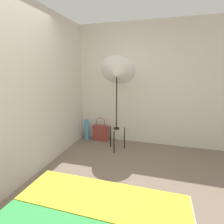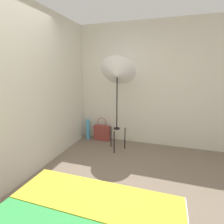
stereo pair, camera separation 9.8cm
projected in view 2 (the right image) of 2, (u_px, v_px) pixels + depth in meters
ground_plane at (94, 218)px, 1.94m from camera, size 14.00×14.00×0.00m
wall_back at (136, 85)px, 3.81m from camera, size 8.00×0.05×2.60m
wall_side_left at (46, 89)px, 2.96m from camera, size 0.05×8.00×2.60m
photo_umbrella at (117, 74)px, 3.31m from camera, size 0.69×0.55×1.87m
tote_bag at (102, 132)px, 4.12m from camera, size 0.38×0.12×0.55m
paper_roll at (88, 129)px, 4.19m from camera, size 0.09×0.09×0.48m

